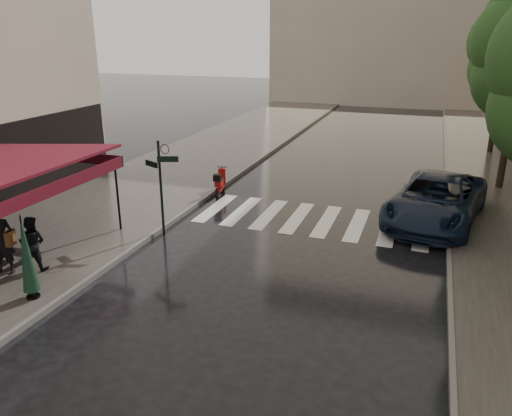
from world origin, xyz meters
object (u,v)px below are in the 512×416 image
Objects in this scene: pedestrian_terrace at (32,243)px; parked_car at (436,200)px; scooter at (220,183)px; parasol_back at (26,255)px.

pedestrian_terrace is 12.73m from parked_car.
pedestrian_terrace is 0.26× the size of parked_car.
scooter is 0.73× the size of parasol_back.
scooter is at bearing -171.57° from parked_car.
pedestrian_terrace is at bearing -131.88° from parked_car.
parasol_back is (-0.92, -9.31, 0.78)m from scooter.
pedestrian_terrace is 8.30m from scooter.
scooter is at bearing -118.63° from pedestrian_terrace.
pedestrian_terrace is 1.69m from parasol_back.
parasol_back reaches higher than parked_car.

